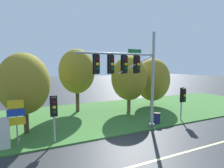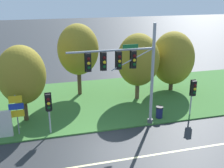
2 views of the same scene
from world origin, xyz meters
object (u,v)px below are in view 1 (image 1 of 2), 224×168
tree_mid_verge (129,78)px  trash_bin (157,118)px  route_sign_post (16,116)px  pedestrian_signal_near_kerb (54,109)px  tree_behind_signpost (77,71)px  tree_left_of_mast (24,84)px  tree_tall_centre (153,80)px  traffic_signal_mast (131,71)px  pedestrian_signal_further_along (183,97)px

tree_mid_verge → trash_bin: 5.37m
route_sign_post → pedestrian_signal_near_kerb: bearing=-12.9°
route_sign_post → tree_behind_signpost: size_ratio=0.44×
route_sign_post → tree_left_of_mast: (0.44, 2.22, 1.75)m
route_sign_post → tree_tall_centre: tree_tall_centre is taller
traffic_signal_mast → tree_behind_signpost: 7.75m
route_sign_post → trash_bin: size_ratio=3.15×
tree_left_of_mast → tree_behind_signpost: bearing=42.4°
traffic_signal_mast → tree_behind_signpost: bearing=106.7°
traffic_signal_mast → route_sign_post: size_ratio=2.56×
traffic_signal_mast → route_sign_post: 8.04m
pedestrian_signal_further_along → tree_mid_verge: (-2.95, 4.57, 1.50)m
route_sign_post → trash_bin: bearing=-0.5°
pedestrian_signal_further_along → tree_left_of_mast: size_ratio=0.51×
route_sign_post → tree_behind_signpost: tree_behind_signpost is taller
tree_mid_verge → traffic_signal_mast: bearing=-118.9°
pedestrian_signal_near_kerb → pedestrian_signal_further_along: pedestrian_signal_near_kerb is taller
traffic_signal_mast → tree_tall_centre: bearing=42.6°
tree_mid_verge → trash_bin: size_ratio=6.47×
pedestrian_signal_further_along → tree_tall_centre: (1.08, 5.85, 1.10)m
pedestrian_signal_near_kerb → tree_mid_verge: (8.13, 4.71, 1.45)m
tree_mid_verge → tree_tall_centre: (4.04, 1.28, -0.40)m
trash_bin → tree_behind_signpost: bearing=127.8°
tree_mid_verge → tree_tall_centre: size_ratio=1.03×
traffic_signal_mast → tree_tall_centre: 9.29m
tree_behind_signpost → pedestrian_signal_near_kerb: bearing=-113.9°
pedestrian_signal_further_along → tree_behind_signpost: size_ratio=0.44×
pedestrian_signal_further_along → trash_bin: bearing=174.5°
pedestrian_signal_near_kerb → tree_tall_centre: bearing=26.2°
pedestrian_signal_near_kerb → tree_behind_signpost: tree_behind_signpost is taller
pedestrian_signal_near_kerb → route_sign_post: 2.22m
trash_bin → route_sign_post: bearing=179.5°
tree_behind_signpost → traffic_signal_mast: bearing=-73.3°
pedestrian_signal_further_along → tree_behind_signpost: tree_behind_signpost is taller
tree_left_of_mast → tree_mid_verge: tree_mid_verge is taller
tree_mid_verge → tree_tall_centre: 4.25m
traffic_signal_mast → trash_bin: size_ratio=8.06×
tree_mid_verge → tree_tall_centre: tree_mid_verge is taller
tree_behind_signpost → tree_tall_centre: tree_behind_signpost is taller
tree_tall_centre → tree_left_of_mast: bearing=-166.7°
tree_left_of_mast → tree_behind_signpost: size_ratio=0.87×
pedestrian_signal_further_along → tree_behind_signpost: 10.81m
pedestrian_signal_near_kerb → route_sign_post: size_ratio=1.04×
tree_mid_verge → trash_bin: bearing=-86.0°
tree_left_of_mast → trash_bin: size_ratio=6.31×
route_sign_post → trash_bin: route_sign_post is taller
pedestrian_signal_near_kerb → tree_behind_signpost: 8.13m
pedestrian_signal_near_kerb → route_sign_post: bearing=167.1°
tree_behind_signpost → tree_mid_verge: size_ratio=1.12×
traffic_signal_mast → tree_mid_verge: 5.73m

